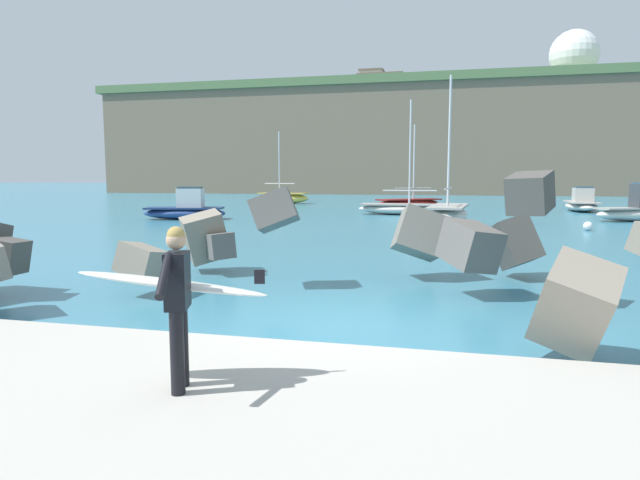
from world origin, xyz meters
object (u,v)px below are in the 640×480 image
object	(u,v)px
radar_dome	(574,58)
station_building_central	(373,86)
mooring_buoy_inner	(588,226)
boat_near_right	(582,204)
surfer_with_board	(177,293)
boat_near_left	(402,208)
boat_mid_left	(409,202)
boat_far_centre	(186,209)
station_building_west	(381,87)
mooring_buoy_middle	(592,206)
boat_near_centre	(283,198)
boat_mid_right	(448,214)

from	to	relation	value
radar_dome	station_building_central	distance (m)	34.31
mooring_buoy_inner	boat_near_right	bearing A→B (deg)	78.95
surfer_with_board	boat_near_left	world-z (taller)	boat_near_left
surfer_with_board	boat_near_right	size ratio (longest dim) A/B	0.40
boat_mid_left	radar_dome	xyz separation A→B (m)	(22.73, 55.17, 21.88)
boat_far_centre	station_building_west	bearing A→B (deg)	88.08
surfer_with_board	mooring_buoy_inner	bearing A→B (deg)	67.86
mooring_buoy_middle	boat_near_left	bearing A→B (deg)	-144.94
boat_near_right	surfer_with_board	bearing A→B (deg)	-107.70
boat_near_left	mooring_buoy_inner	xyz separation A→B (m)	(9.49, -9.23, -0.22)
surfer_with_board	radar_dome	xyz separation A→B (m)	(22.22, 95.70, 21.02)
boat_near_right	mooring_buoy_middle	xyz separation A→B (m)	(1.42, 3.03, -0.35)
boat_mid_left	station_building_central	xyz separation A→B (m)	(-11.34, 58.03, 19.05)
boat_near_right	boat_mid_left	distance (m)	12.98
boat_far_centre	mooring_buoy_inner	xyz separation A→B (m)	(21.79, -2.09, -0.37)
boat_near_right	boat_far_centre	world-z (taller)	boat_far_centre
radar_dome	boat_mid_left	bearing A→B (deg)	-112.39
boat_near_left	mooring_buoy_inner	size ratio (longest dim) A/B	17.25
mooring_buoy_inner	boat_mid_left	bearing A→B (deg)	118.43
mooring_buoy_middle	boat_near_right	bearing A→B (deg)	-115.08
boat_near_centre	boat_mid_left	world-z (taller)	boat_near_centre
station_building_west	station_building_central	size ratio (longest dim) A/B	1.27
boat_near_centre	boat_far_centre	distance (m)	20.21
station_building_central	radar_dome	bearing A→B (deg)	-4.80
boat_mid_left	mooring_buoy_inner	distance (m)	20.39
surfer_with_board	boat_mid_left	bearing A→B (deg)	90.72
boat_mid_right	station_building_central	size ratio (longest dim) A/B	1.16
boat_near_left	boat_far_centre	bearing A→B (deg)	-149.89
boat_mid_right	boat_near_right	bearing A→B (deg)	56.81
boat_mid_left	mooring_buoy_middle	world-z (taller)	boat_mid_left
station_building_central	station_building_west	bearing A→B (deg)	-22.59
station_building_west	radar_dome	bearing A→B (deg)	-3.80
surfer_with_board	boat_far_centre	world-z (taller)	surfer_with_board
boat_near_left	boat_near_right	distance (m)	14.35
boat_far_centre	mooring_buoy_middle	xyz separation A→B (m)	(26.34, 16.99, -0.37)
boat_mid_right	boat_far_centre	distance (m)	15.36
boat_near_centre	station_building_central	xyz separation A→B (m)	(0.93, 53.66, 18.90)
radar_dome	station_building_west	world-z (taller)	radar_dome
boat_far_centre	station_building_central	distance (m)	76.25
boat_near_right	mooring_buoy_middle	bearing A→B (deg)	64.92
boat_mid_right	mooring_buoy_middle	world-z (taller)	boat_mid_right
mooring_buoy_inner	station_building_west	distance (m)	79.94
boat_mid_left	mooring_buoy_inner	xyz separation A→B (m)	(9.71, -17.93, -0.21)
boat_mid_left	radar_dome	bearing A→B (deg)	67.61
radar_dome	station_building_central	xyz separation A→B (m)	(-34.07, 2.86, -2.83)
boat_far_centre	mooring_buoy_inner	distance (m)	21.89
boat_near_centre	boat_near_right	size ratio (longest dim) A/B	1.30
surfer_with_board	radar_dome	bearing A→B (deg)	76.93
boat_mid_right	mooring_buoy_inner	distance (m)	6.61
mooring_buoy_inner	radar_dome	size ratio (longest dim) A/B	0.04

